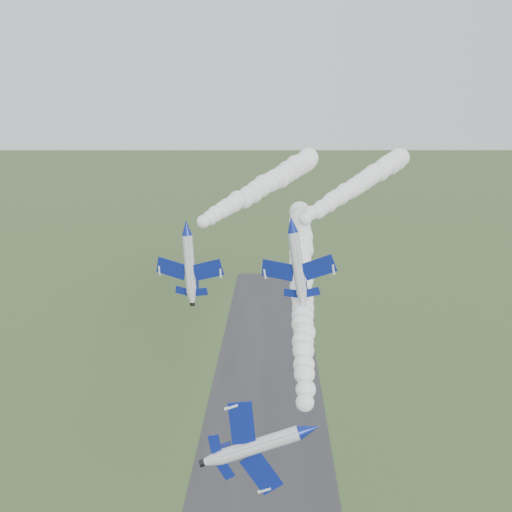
# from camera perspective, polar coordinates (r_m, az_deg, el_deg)

# --- Properties ---
(runway) EXTENTS (24.00, 260.00, 0.04)m
(runway) POSITION_cam_1_polar(r_m,az_deg,el_deg) (96.13, 0.66, -23.11)
(runway) COLOR #2F2F32
(runway) RESTS_ON ground
(jet_lead) EXTENTS (3.71, 11.30, 8.84)m
(jet_lead) POSITION_cam_1_polar(r_m,az_deg,el_deg) (52.64, 5.40, -16.93)
(jet_lead) COLOR silver
(smoke_trail_jet_lead) EXTENTS (6.89, 76.74, 4.49)m
(smoke_trail_jet_lead) POSITION_cam_1_polar(r_m,az_deg,el_deg) (89.60, 4.61, -1.55)
(smoke_trail_jet_lead) COLOR white
(jet_pair_left) EXTENTS (9.51, 11.01, 2.81)m
(jet_pair_left) POSITION_cam_1_polar(r_m,az_deg,el_deg) (72.57, -7.00, 2.84)
(jet_pair_left) COLOR silver
(smoke_trail_jet_pair_left) EXTENTS (25.51, 63.46, 4.84)m
(smoke_trail_jet_pair_left) POSITION_cam_1_polar(r_m,az_deg,el_deg) (104.79, 1.44, 7.41)
(smoke_trail_jet_pair_left) COLOR white
(jet_pair_right) EXTENTS (10.10, 11.76, 3.31)m
(jet_pair_right) POSITION_cam_1_polar(r_m,az_deg,el_deg) (72.94, 3.57, 3.17)
(jet_pair_right) COLOR silver
(smoke_trail_jet_pair_right) EXTENTS (31.08, 68.79, 4.66)m
(smoke_trail_jet_pair_right) POSITION_cam_1_polar(r_m,az_deg,el_deg) (109.87, 10.92, 7.51)
(smoke_trail_jet_pair_right) COLOR white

